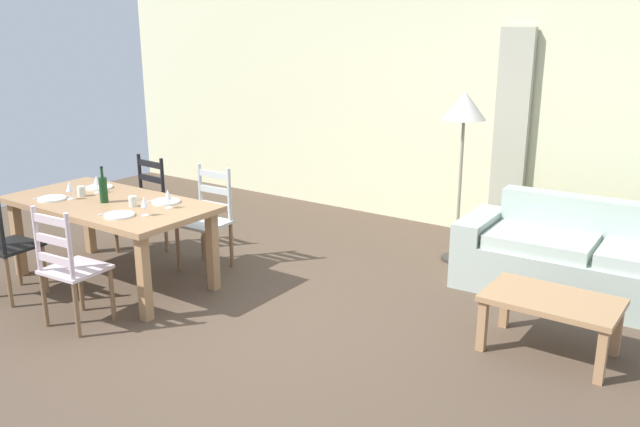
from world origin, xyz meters
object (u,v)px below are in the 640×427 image
object	(u,v)px
dining_chair_near_right	(69,268)
wine_glass_far_right	(168,195)
dining_chair_near_left	(4,244)
couch	(598,265)
wine_glass_far_left	(97,181)
wine_glass_near_right	(144,202)
coffee_table	(551,306)
dining_chair_far_left	(143,205)
dining_chair_far_right	(207,219)
coffee_cup_primary	(133,201)
dining_table	(109,211)
coffee_cup_secondary	(81,191)
standing_lamp	(464,116)
wine_bottle	(103,189)
wine_glass_near_left	(69,187)

from	to	relation	value
dining_chair_near_right	wine_glass_far_right	distance (m)	0.99
dining_chair_near_left	couch	bearing A→B (deg)	34.93
dining_chair_near_left	couch	distance (m)	4.96
wine_glass_far_left	wine_glass_far_right	bearing A→B (deg)	0.71
wine_glass_far_right	wine_glass_near_right	bearing A→B (deg)	-87.52
couch	coffee_table	distance (m)	1.22
dining_chair_far_left	couch	distance (m)	4.28
dining_chair_near_left	dining_chair_far_right	xyz separation A→B (m)	(0.86, 1.50, 0.00)
wine_glass_far_right	coffee_cup_primary	world-z (taller)	wine_glass_far_right
dining_table	coffee_cup_secondary	xyz separation A→B (m)	(-0.34, -0.03, 0.13)
dining_chair_far_right	coffee_cup_secondary	world-z (taller)	dining_chair_far_right
dining_table	coffee_cup_primary	xyz separation A→B (m)	(0.31, 0.01, 0.13)
dining_chair_near_right	wine_glass_far_left	size ratio (longest dim) A/B	5.96
dining_chair_near_left	coffee_cup_secondary	distance (m)	0.79
wine_glass_near_right	wine_glass_far_left	xyz separation A→B (m)	(-0.93, 0.25, 0.00)
wine_glass_near_right	coffee_cup_secondary	xyz separation A→B (m)	(-0.95, 0.09, -0.07)
dining_chair_near_left	coffee_cup_primary	world-z (taller)	dining_chair_near_left
dining_table	dining_chair_near_right	size ratio (longest dim) A/B	1.98
coffee_cup_primary	standing_lamp	distance (m)	3.07
dining_chair_far_left	wine_glass_far_right	xyz separation A→B (m)	(1.02, -0.59, 0.38)
wine_bottle	standing_lamp	distance (m)	3.30
dining_chair_far_left	wine_bottle	world-z (taller)	wine_bottle
wine_bottle	coffee_cup_primary	bearing A→B (deg)	9.52
dining_table	wine_glass_far_left	size ratio (longest dim) A/B	11.80
wine_glass_far_left	coffee_cup_primary	world-z (taller)	wine_glass_far_left
dining_chair_far_right	wine_bottle	size ratio (longest dim) A/B	3.04
dining_chair_near_right	couch	world-z (taller)	dining_chair_near_right
dining_chair_near_left	wine_glass_near_right	size ratio (longest dim) A/B	5.96
dining_chair_far_right	wine_glass_near_right	xyz separation A→B (m)	(0.18, -0.88, 0.38)
wine_glass_near_right	couch	distance (m)	3.78
wine_bottle	wine_glass_near_right	size ratio (longest dim) A/B	1.96
dining_chair_far_left	standing_lamp	world-z (taller)	standing_lamp
wine_glass_near_right	wine_glass_near_left	bearing A→B (deg)	-178.05
wine_glass_near_right	coffee_table	bearing A→B (deg)	18.41
dining_chair_near_right	coffee_cup_secondary	xyz separation A→B (m)	(-0.82, 0.74, 0.32)
wine_glass_near_right	standing_lamp	bearing A→B (deg)	55.04
coffee_cup_primary	standing_lamp	world-z (taller)	standing_lamp
couch	coffee_cup_secondary	bearing A→B (deg)	-151.93
dining_table	couch	size ratio (longest dim) A/B	0.82
wine_glass_far_left	wine_glass_far_right	world-z (taller)	same
dining_chair_far_left	wine_glass_near_left	world-z (taller)	dining_chair_far_left
coffee_cup_primary	coffee_table	bearing A→B (deg)	14.79
wine_bottle	standing_lamp	bearing A→B (deg)	45.47
dining_chair_near_left	dining_table	bearing A→B (deg)	59.99
wine_bottle	coffee_cup_secondary	xyz separation A→B (m)	(-0.34, 0.02, -0.07)
dining_chair_far_right	coffee_table	distance (m)	3.17
wine_bottle	couch	bearing A→B (deg)	30.46
dining_chair_near_left	couch	world-z (taller)	dining_chair_near_left
wine_glass_near_left	coffee_cup_primary	bearing A→B (deg)	13.98
wine_bottle	wine_glass_near_right	world-z (taller)	wine_bottle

